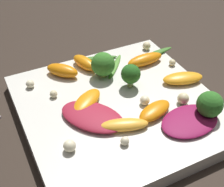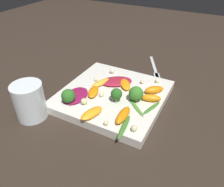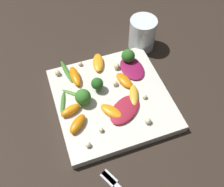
# 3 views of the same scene
# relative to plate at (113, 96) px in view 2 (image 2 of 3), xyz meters

# --- Properties ---
(ground_plane) EXTENTS (2.40, 2.40, 0.00)m
(ground_plane) POSITION_rel_plate_xyz_m (0.00, 0.00, -0.01)
(ground_plane) COLOR #2D231C
(plate) EXTENTS (0.31, 0.31, 0.03)m
(plate) POSITION_rel_plate_xyz_m (0.00, 0.00, 0.00)
(plate) COLOR silver
(plate) RESTS_ON ground_plane
(drinking_glass) EXTENTS (0.08, 0.08, 0.10)m
(drinking_glass) POSITION_rel_plate_xyz_m (0.16, 0.18, 0.04)
(drinking_glass) COLOR white
(drinking_glass) RESTS_ON ground_plane
(fork) EXTENTS (0.10, 0.17, 0.01)m
(fork) POSITION_rel_plate_xyz_m (-0.06, -0.25, -0.01)
(fork) COLOR silver
(fork) RESTS_ON ground_plane
(radicchio_leaf_0) EXTENTS (0.07, 0.10, 0.01)m
(radicchio_leaf_0) POSITION_rel_plate_xyz_m (0.09, 0.07, 0.02)
(radicchio_leaf_0) COLOR maroon
(radicchio_leaf_0) RESTS_ON plate
(radicchio_leaf_1) EXTENTS (0.12, 0.11, 0.01)m
(radicchio_leaf_1) POSITION_rel_plate_xyz_m (0.02, -0.05, 0.02)
(radicchio_leaf_1) COLOR maroon
(radicchio_leaf_1) RESTS_ON plate
(orange_segment_0) EXTENTS (0.03, 0.07, 0.02)m
(orange_segment_0) POSITION_rel_plate_xyz_m (-0.08, 0.10, 0.02)
(orange_segment_0) COLOR orange
(orange_segment_0) RESTS_ON plate
(orange_segment_1) EXTENTS (0.06, 0.06, 0.02)m
(orange_segment_1) POSITION_rel_plate_xyz_m (-0.11, -0.06, 0.02)
(orange_segment_1) COLOR orange
(orange_segment_1) RESTS_ON plate
(orange_segment_2) EXTENTS (0.05, 0.08, 0.02)m
(orange_segment_2) POSITION_rel_plate_xyz_m (0.00, 0.13, 0.02)
(orange_segment_2) COLOR orange
(orange_segment_2) RESTS_ON plate
(orange_segment_3) EXTENTS (0.05, 0.08, 0.02)m
(orange_segment_3) POSITION_rel_plate_xyz_m (0.06, -0.02, 0.02)
(orange_segment_3) COLOR #FCAD33
(orange_segment_3) RESTS_ON plate
(orange_segment_4) EXTENTS (0.06, 0.04, 0.02)m
(orange_segment_4) POSITION_rel_plate_xyz_m (-0.12, -0.01, 0.02)
(orange_segment_4) COLOR orange
(orange_segment_4) RESTS_ON plate
(orange_segment_5) EXTENTS (0.05, 0.07, 0.02)m
(orange_segment_5) POSITION_rel_plate_xyz_m (0.05, 0.04, 0.02)
(orange_segment_5) COLOR orange
(orange_segment_5) RESTS_ON plate
(orange_segment_6) EXTENTS (0.06, 0.07, 0.01)m
(orange_segment_6) POSITION_rel_plate_xyz_m (-0.02, -0.05, 0.02)
(orange_segment_6) COLOR orange
(orange_segment_6) RESTS_ON plate
(broccoli_floret_0) EXTENTS (0.03, 0.03, 0.04)m
(broccoli_floret_0) POSITION_rel_plate_xyz_m (-0.03, 0.04, 0.04)
(broccoli_floret_0) COLOR #84AD5B
(broccoli_floret_0) RESTS_ON plate
(broccoli_floret_1) EXTENTS (0.04, 0.04, 0.05)m
(broccoli_floret_1) POSITION_rel_plate_xyz_m (-0.08, 0.01, 0.04)
(broccoli_floret_1) COLOR #7A9E51
(broccoli_floret_1) RESTS_ON plate
(broccoli_floret_2) EXTENTS (0.04, 0.04, 0.04)m
(broccoli_floret_2) POSITION_rel_plate_xyz_m (0.09, 0.11, 0.04)
(broccoli_floret_2) COLOR #84AD5B
(broccoli_floret_2) RESTS_ON plate
(arugula_sprig_0) EXTENTS (0.03, 0.08, 0.01)m
(arugula_sprig_0) POSITION_rel_plate_xyz_m (-0.13, 0.02, 0.02)
(arugula_sprig_0) COLOR #3D7528
(arugula_sprig_0) RESTS_ON plate
(arugula_sprig_1) EXTENTS (0.07, 0.06, 0.00)m
(arugula_sprig_1) POSITION_rel_plate_xyz_m (-0.09, 0.04, 0.01)
(arugula_sprig_1) COLOR #518E33
(arugula_sprig_1) RESTS_ON plate
(arugula_sprig_2) EXTENTS (0.02, 0.09, 0.01)m
(arugula_sprig_2) POSITION_rel_plate_xyz_m (-0.10, 0.13, 0.02)
(arugula_sprig_2) COLOR #3D7528
(arugula_sprig_2) RESTS_ON plate
(macadamia_nut_0) EXTENTS (0.02, 0.02, 0.02)m
(macadamia_nut_0) POSITION_rel_plate_xyz_m (0.02, 0.04, 0.02)
(macadamia_nut_0) COLOR beige
(macadamia_nut_0) RESTS_ON plate
(macadamia_nut_1) EXTENTS (0.01, 0.01, 0.01)m
(macadamia_nut_1) POSITION_rel_plate_xyz_m (-0.05, 0.14, 0.02)
(macadamia_nut_1) COLOR beige
(macadamia_nut_1) RESTS_ON plate
(macadamia_nut_2) EXTENTS (0.01, 0.01, 0.01)m
(macadamia_nut_2) POSITION_rel_plate_xyz_m (-0.06, -0.09, 0.02)
(macadamia_nut_2) COLOR beige
(macadamia_nut_2) RESTS_ON plate
(macadamia_nut_3) EXTENTS (0.01, 0.01, 0.01)m
(macadamia_nut_3) POSITION_rel_plate_xyz_m (0.08, -0.03, 0.02)
(macadamia_nut_3) COLOR beige
(macadamia_nut_3) RESTS_ON plate
(macadamia_nut_4) EXTENTS (0.02, 0.02, 0.02)m
(macadamia_nut_4) POSITION_rel_plate_xyz_m (-0.12, 0.13, 0.02)
(macadamia_nut_4) COLOR beige
(macadamia_nut_4) RESTS_ON plate
(macadamia_nut_5) EXTENTS (0.02, 0.02, 0.02)m
(macadamia_nut_5) POSITION_rel_plate_xyz_m (0.06, -0.11, 0.02)
(macadamia_nut_5) COLOR beige
(macadamia_nut_5) RESTS_ON plate
(macadamia_nut_6) EXTENTS (0.01, 0.01, 0.01)m
(macadamia_nut_6) POSITION_rel_plate_xyz_m (-0.10, -0.12, 0.02)
(macadamia_nut_6) COLOR beige
(macadamia_nut_6) RESTS_ON plate
(macadamia_nut_7) EXTENTS (0.02, 0.02, 0.02)m
(macadamia_nut_7) POSITION_rel_plate_xyz_m (0.05, 0.09, 0.02)
(macadamia_nut_7) COLOR beige
(macadamia_nut_7) RESTS_ON plate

